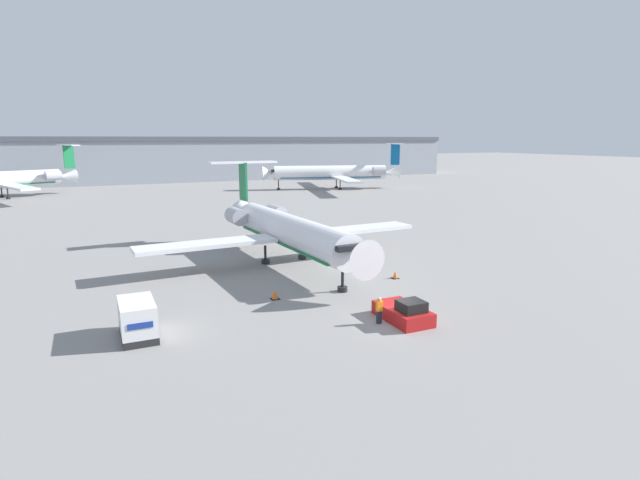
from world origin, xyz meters
The scene contains 10 objects.
ground_plane centered at (0.00, 0.00, 0.00)m, with size 600.00×600.00×0.00m, color gray.
terminal_building centered at (0.00, 120.00, 6.15)m, with size 180.00×16.80×12.26m.
airplane_main centered at (-0.80, 17.85, 3.27)m, with size 28.14×26.98×9.23m.
pushback_tug centered at (0.52, 0.05, 0.58)m, with size 2.30×4.26×1.61m.
luggage_cart centered at (-15.62, 4.43, 1.14)m, with size 2.01×3.64×2.28m.
worker_near_tug centered at (-1.21, 0.28, 0.93)m, with size 0.40×0.25×1.77m.
worker_by_wing centered at (7.99, 16.60, 0.94)m, with size 0.40×0.25×1.78m.
traffic_cone_left centered at (-5.65, 7.86, 0.36)m, with size 0.66×0.66×0.76m.
traffic_cone_right centered at (5.65, 8.83, 0.31)m, with size 0.60×0.60×0.66m.
airplane_parked_far_left centered at (35.54, 80.39, 3.84)m, with size 33.25×37.51×10.62m.
Camera 1 is at (-17.61, -25.95, 11.82)m, focal length 28.00 mm.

